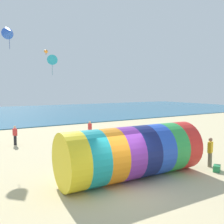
{
  "coord_description": "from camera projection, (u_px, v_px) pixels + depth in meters",
  "views": [
    {
      "loc": [
        -6.39,
        -9.3,
        4.67
      ],
      "look_at": [
        1.22,
        3.09,
        3.34
      ],
      "focal_mm": 40.0,
      "sensor_mm": 36.0,
      "label": 1
    }
  ],
  "objects": [
    {
      "name": "bystander_mid_beach",
      "position": [
        15.0,
        135.0,
        20.92
      ],
      "size": [
        0.34,
        0.42,
        1.62
      ],
      "color": "black",
      "rests_on": "ground"
    },
    {
      "name": "sea",
      "position": [
        0.0,
        114.0,
        46.71
      ],
      "size": [
        120.0,
        40.0,
        0.1
      ],
      "primitive_type": "cube",
      "color": "#236084",
      "rests_on": "ground"
    },
    {
      "name": "kite_cyan_delta",
      "position": [
        52.0,
        61.0,
        26.13
      ],
      "size": [
        1.36,
        1.46,
        2.07
      ],
      "color": "#2DB2C6"
    },
    {
      "name": "kite_blue_delta",
      "position": [
        9.0,
        32.0,
        20.21
      ],
      "size": [
        1.08,
        1.09,
        1.82
      ],
      "color": "blue"
    },
    {
      "name": "giant_inflatable_tube",
      "position": [
        132.0,
        152.0,
        13.1
      ],
      "size": [
        7.85,
        2.94,
        2.74
      ],
      "color": "yellow",
      "rests_on": "ground"
    },
    {
      "name": "kite_handler",
      "position": [
        210.0,
        152.0,
        14.97
      ],
      "size": [
        0.41,
        0.33,
        1.78
      ],
      "color": "#726651",
      "rests_on": "ground"
    },
    {
      "name": "kite_orange_parafoil",
      "position": [
        46.0,
        51.0,
        16.13
      ],
      "size": [
        0.52,
        0.73,
        0.35
      ],
      "color": "orange"
    },
    {
      "name": "cooler_box",
      "position": [
        217.0,
        168.0,
        14.18
      ],
      "size": [
        0.63,
        0.57,
        0.36
      ],
      "primitive_type": "cube",
      "rotation": [
        0.0,
        0.0,
        0.52
      ],
      "color": "#268C4C",
      "rests_on": "ground"
    },
    {
      "name": "bystander_near_water",
      "position": [
        90.0,
        129.0,
        23.92
      ],
      "size": [
        0.25,
        0.38,
        1.64
      ],
      "color": "#383D56",
      "rests_on": "ground"
    },
    {
      "name": "ground_plane",
      "position": [
        124.0,
        189.0,
        11.65
      ],
      "size": [
        120.0,
        120.0,
        0.0
      ],
      "primitive_type": "plane",
      "color": "#CCBA8C"
    }
  ]
}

